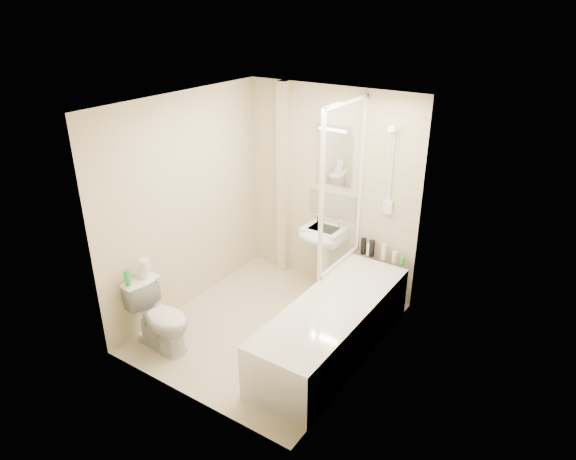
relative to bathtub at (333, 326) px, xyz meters
The scene contains 25 objects.
floor 0.80m from the bathtub, behind, with size 2.50×2.50×0.00m, color beige.
wall_back 1.69m from the bathtub, 121.73° to the left, with size 2.20×0.02×2.40m, color beige.
wall_left 2.06m from the bathtub, behind, with size 0.02×2.50×2.40m, color beige.
wall_right 0.98m from the bathtub, ahead, with size 0.02×2.50×2.40m, color beige.
ceiling 2.24m from the bathtub, behind, with size 2.20×2.50×0.02m, color white.
tile_back 1.65m from the bathtub, 90.00° to the left, with size 0.70×0.01×1.75m, color beige.
tile_right 1.19m from the bathtub, ahead, with size 0.01×2.10×1.75m, color beige.
pipe_boxing 2.01m from the bathtub, 139.92° to the left, with size 0.12×0.12×2.40m, color beige.
splashback 1.58m from the bathtub, 120.32° to the left, with size 0.60×0.01×0.30m, color beige.
mirror 1.90m from the bathtub, 120.36° to the left, with size 0.46×0.01×0.60m, color white.
strip_light 2.15m from the bathtub, 120.85° to the left, with size 0.42×0.07×0.07m, color silver.
bathtub is the anchor object (origin of this frame).
shower_screen 1.43m from the bathtub, 114.70° to the left, with size 0.04×0.92×1.80m.
shower_fixture 1.71m from the bathtub, 90.09° to the left, with size 0.10×0.16×0.99m.
pedestal_sink 1.25m from the bathtub, 125.77° to the left, with size 0.47×0.45×0.91m.
bottle_black_a 1.20m from the bathtub, 101.92° to the left, with size 0.06×0.06×0.19m, color black.
bottle_white_a 1.18m from the bathtub, 98.32° to the left, with size 0.06×0.06×0.15m, color white.
bottle_black_b 1.19m from the bathtub, 96.76° to the left, with size 0.07×0.07×0.19m, color black.
bottle_cream 1.18m from the bathtub, 89.21° to the left, with size 0.06×0.06×0.19m, color beige.
bottle_white_b 1.18m from the bathtub, 82.45° to the left, with size 0.06×0.06×0.13m, color silver.
bottle_green 1.19m from the bathtub, 77.85° to the left, with size 0.06×0.06×0.09m, color green.
toilet 1.72m from the bathtub, 148.89° to the right, with size 0.71×0.44×0.69m, color white.
toilet_roll_lower 1.96m from the bathtub, 154.20° to the right, with size 0.11×0.11×0.11m, color white.
toilet_roll_upper 1.96m from the bathtub, 153.93° to the right, with size 0.11×0.11×0.10m, color white.
green_bottle 2.07m from the bathtub, 149.64° to the right, with size 0.06×0.06×0.16m, color green.
Camera 1 is at (2.72, -3.72, 3.26)m, focal length 32.00 mm.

